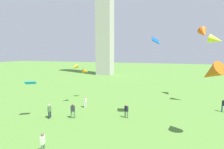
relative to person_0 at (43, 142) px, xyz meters
name	(u,v)px	position (x,y,z in m)	size (l,w,h in m)	color
person_0	(43,142)	(0.00, 0.00, 0.00)	(0.37, 0.49, 1.66)	#51754C
person_1	(126,110)	(4.55, 9.08, 0.01)	(0.50, 0.42, 1.67)	#51754C
person_2	(73,110)	(-1.47, 7.08, 0.06)	(0.54, 0.36, 1.76)	#51754C
person_3	(224,105)	(16.31, 14.84, 0.06)	(0.53, 0.48, 1.75)	#235693
person_4	(85,101)	(-1.84, 11.13, -0.05)	(0.27, 0.49, 1.57)	silver
person_5	(49,110)	(-4.14, 6.29, 0.03)	(0.33, 0.53, 1.71)	#1E2333
kite_flying_0	(215,40)	(15.36, 17.43, 8.57)	(2.32, 1.87, 1.68)	yellow
kite_flying_1	(212,73)	(12.68, 6.52, 5.06)	(2.46, 2.62, 2.14)	#C85811
kite_flying_2	(155,40)	(7.62, 9.64, 8.18)	(0.90, 1.45, 0.95)	#0A4DB8
kite_flying_3	(203,33)	(14.41, 20.99, 9.89)	(1.64, 2.48, 2.18)	#F05610
kite_flying_4	(75,67)	(-3.92, 12.15, 4.69)	(1.38, 1.23, 1.01)	gold
kite_flying_5	(86,71)	(-4.00, 15.86, 3.65)	(1.37, 1.39, 1.01)	#C18B0E
kite_flying_6	(30,83)	(-6.06, 5.63, 3.34)	(1.38, 1.22, 0.46)	#0583D4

